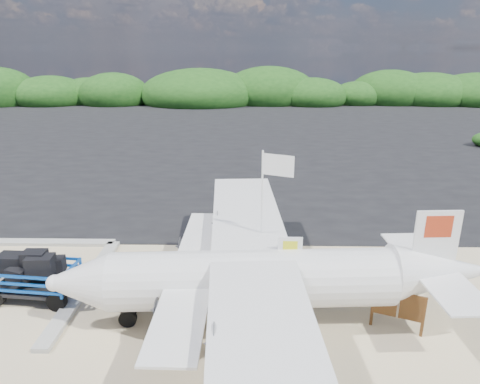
{
  "coord_description": "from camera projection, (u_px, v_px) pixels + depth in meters",
  "views": [
    {
      "loc": [
        1.28,
        -11.76,
        8.1
      ],
      "look_at": [
        0.96,
        5.89,
        2.15
      ],
      "focal_mm": 32.0,
      "sensor_mm": 36.0,
      "label": 1
    }
  ],
  "objects": [
    {
      "name": "baggage_cart",
      "position": [
        38.0,
        298.0,
        14.6
      ],
      "size": [
        3.14,
        2.01,
        1.49
      ],
      "primitive_type": null,
      "rotation": [
        0.0,
        0.0,
        -0.11
      ],
      "color": "#0B48B0",
      "rests_on": "ground"
    },
    {
      "name": "signboard",
      "position": [
        395.0,
        330.0,
        12.94
      ],
      "size": [
        1.56,
        0.75,
        1.34
      ],
      "primitive_type": null,
      "rotation": [
        0.0,
        0.0,
        -0.38
      ],
      "color": "brown",
      "rests_on": "ground"
    },
    {
      "name": "aircraft_large",
      "position": [
        339.0,
        146.0,
        37.32
      ],
      "size": [
        16.35,
        16.35,
        4.65
      ],
      "primitive_type": null,
      "rotation": [
        0.0,
        0.0,
        3.2
      ],
      "color": "#B2B2B2",
      "rests_on": "ground"
    },
    {
      "name": "crew_b",
      "position": [
        226.0,
        220.0,
        18.64
      ],
      "size": [
        1.15,
        1.02,
        1.98
      ],
      "primitive_type": "imported",
      "rotation": [
        0.0,
        0.0,
        2.82
      ],
      "color": "#14144B",
      "rests_on": "ground"
    },
    {
      "name": "ground",
      "position": [
        207.0,
        313.0,
        13.75
      ],
      "size": [
        160.0,
        160.0,
        0.0
      ],
      "primitive_type": "plane",
      "color": "beige"
    },
    {
      "name": "flagpole",
      "position": [
        260.0,
        295.0,
        14.8
      ],
      "size": [
        1.11,
        0.79,
        5.11
      ],
      "primitive_type": null,
      "rotation": [
        0.0,
        0.0,
        -0.4
      ],
      "color": "white",
      "rests_on": "ground"
    },
    {
      "name": "asphalt_apron",
      "position": [
        235.0,
        135.0,
        42.18
      ],
      "size": [
        90.0,
        50.0,
        0.04
      ],
      "primitive_type": null,
      "color": "#B2B2B2",
      "rests_on": "ground"
    },
    {
      "name": "vegetation_band",
      "position": [
        240.0,
        104.0,
        65.86
      ],
      "size": [
        124.0,
        8.0,
        4.4
      ],
      "primitive_type": null,
      "color": "#B2B2B2",
      "rests_on": "ground"
    },
    {
      "name": "crew_a",
      "position": [
        215.0,
        233.0,
        17.47
      ],
      "size": [
        0.74,
        0.56,
        1.82
      ],
      "primitive_type": "imported",
      "rotation": [
        0.0,
        0.0,
        3.34
      ],
      "color": "#14144B",
      "rests_on": "ground"
    },
    {
      "name": "crew_c",
      "position": [
        221.0,
        237.0,
        17.06
      ],
      "size": [
        1.18,
        0.69,
        1.88
      ],
      "primitive_type": "imported",
      "rotation": [
        0.0,
        0.0,
        2.92
      ],
      "color": "#14144B",
      "rests_on": "ground"
    },
    {
      "name": "aircraft_small",
      "position": [
        144.0,
        136.0,
        41.67
      ],
      "size": [
        7.41,
        7.41,
        2.64
      ],
      "primitive_type": null,
      "rotation": [
        0.0,
        0.0,
        3.13
      ],
      "color": "#B2B2B2",
      "rests_on": "ground"
    }
  ]
}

